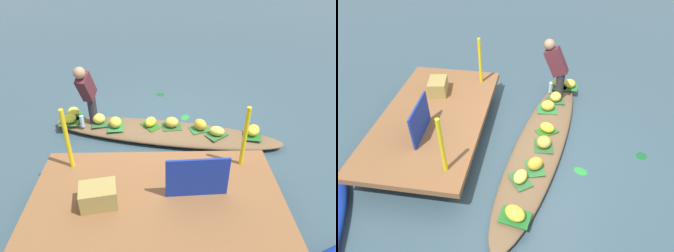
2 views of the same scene
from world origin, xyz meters
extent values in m
plane|color=#334B56|center=(0.00, 0.00, 0.00)|extent=(40.00, 40.00, 0.00)
cube|color=brown|center=(0.11, 1.90, 0.37)|extent=(3.20, 1.80, 0.10)
cylinder|color=brown|center=(-1.17, 1.18, 0.16)|extent=(0.14, 0.14, 0.32)
cylinder|color=brown|center=(1.39, 1.18, 0.16)|extent=(0.14, 0.14, 0.32)
ellipsoid|color=brown|center=(0.00, 0.00, 0.09)|extent=(4.33, 1.62, 0.18)
cube|color=#2C6231|center=(-0.93, 0.24, 0.19)|extent=(0.44, 0.41, 0.01)
ellipsoid|color=#ECE050|center=(-0.93, 0.24, 0.27)|extent=(0.31, 0.26, 0.17)
cube|color=#206725|center=(-1.57, 0.24, 0.19)|extent=(0.34, 0.45, 0.01)
ellipsoid|color=yellow|center=(-1.57, 0.24, 0.28)|extent=(0.33, 0.36, 0.18)
cube|color=#3B7631|center=(1.77, -0.27, 0.19)|extent=(0.36, 0.32, 0.01)
ellipsoid|color=yellow|center=(1.77, -0.27, 0.26)|extent=(0.34, 0.34, 0.15)
cube|color=#2D5932|center=(1.21, -0.21, 0.19)|extent=(0.31, 0.37, 0.01)
ellipsoid|color=yellow|center=(1.21, -0.21, 0.28)|extent=(0.31, 0.30, 0.19)
cube|color=#287A38|center=(0.88, -0.07, 0.19)|extent=(0.30, 0.37, 0.01)
ellipsoid|color=gold|center=(0.88, -0.07, 0.28)|extent=(0.28, 0.31, 0.19)
cube|color=#2B5A2A|center=(-0.15, -0.06, 0.19)|extent=(0.37, 0.33, 0.01)
ellipsoid|color=gold|center=(-0.15, -0.06, 0.28)|extent=(0.31, 0.30, 0.18)
cube|color=#2B7032|center=(-0.66, 0.05, 0.19)|extent=(0.41, 0.35, 0.01)
ellipsoid|color=gold|center=(-0.66, 0.05, 0.29)|extent=(0.32, 0.32, 0.20)
cube|color=#2A661C|center=(0.24, -0.09, 0.19)|extent=(0.41, 0.43, 0.01)
ellipsoid|color=yellow|center=(0.24, -0.09, 0.27)|extent=(0.28, 0.31, 0.17)
cube|color=#296D2D|center=(1.75, -0.49, 0.19)|extent=(0.30, 0.35, 0.01)
ellipsoid|color=yellow|center=(1.75, -0.49, 0.27)|extent=(0.22, 0.25, 0.18)
cylinder|color=#28282D|center=(1.31, -0.26, 0.46)|extent=(0.16, 0.16, 0.55)
cube|color=#512129|center=(1.33, -0.15, 0.97)|extent=(0.27, 0.51, 0.59)
sphere|color=#9E7556|center=(1.37, 0.01, 1.29)|extent=(0.20, 0.20, 0.20)
cylinder|color=silver|center=(1.49, -0.10, 0.30)|extent=(0.07, 0.07, 0.23)
cube|color=navy|center=(-0.39, 1.90, 0.70)|extent=(0.78, 0.07, 0.57)
cylinder|color=yellow|center=(-1.09, 1.30, 0.88)|extent=(0.06, 0.06, 0.92)
cylinder|color=yellow|center=(1.31, 1.30, 0.88)|extent=(0.06, 0.06, 0.92)
cube|color=#9B8545|center=(0.81, 2.02, 0.55)|extent=(0.49, 0.39, 0.27)
ellipsoid|color=#248C31|center=(-0.44, -0.68, 0.00)|extent=(0.23, 0.27, 0.01)
ellipsoid|color=#135425|center=(0.06, -1.71, 0.00)|extent=(0.26, 0.26, 0.01)
camera|label=1|loc=(0.03, 4.69, 3.27)|focal=32.84mm
camera|label=2|loc=(-3.93, 0.00, 3.73)|focal=33.14mm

